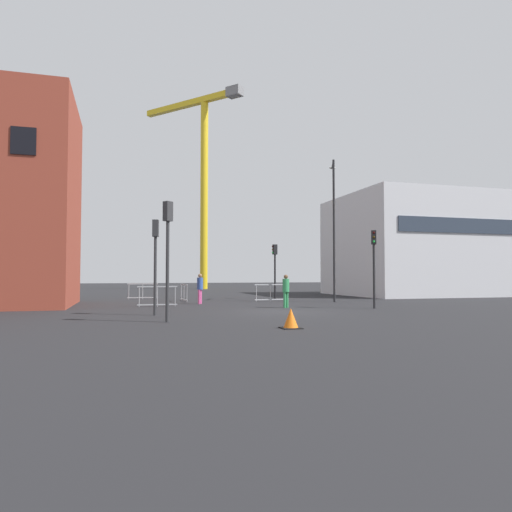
{
  "coord_description": "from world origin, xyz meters",
  "views": [
    {
      "loc": [
        -6.91,
        -20.01,
        1.65
      ],
      "look_at": [
        0.0,
        4.23,
        2.69
      ],
      "focal_mm": 32.72,
      "sensor_mm": 36.0,
      "label": 1
    }
  ],
  "objects_px": {
    "streetlamp_tall": "(334,220)",
    "traffic_light_verge": "(168,241)",
    "construction_crane": "(203,163)",
    "pedestrian_waiting": "(286,289)",
    "traffic_light_island": "(374,256)",
    "pedestrian_walking": "(200,286)",
    "traffic_cone_striped": "(291,319)",
    "traffic_light_corner": "(155,251)",
    "traffic_light_median": "(275,262)"
  },
  "relations": [
    {
      "from": "traffic_light_island",
      "to": "pedestrian_waiting",
      "type": "relative_size",
      "value": 2.31
    },
    {
      "from": "pedestrian_walking",
      "to": "construction_crane",
      "type": "bearing_deg",
      "value": 80.4
    },
    {
      "from": "pedestrian_walking",
      "to": "traffic_cone_striped",
      "type": "distance_m",
      "value": 13.09
    },
    {
      "from": "traffic_light_median",
      "to": "traffic_cone_striped",
      "type": "bearing_deg",
      "value": -106.65
    },
    {
      "from": "traffic_light_verge",
      "to": "traffic_cone_striped",
      "type": "relative_size",
      "value": 6.8
    },
    {
      "from": "traffic_light_verge",
      "to": "pedestrian_walking",
      "type": "height_order",
      "value": "traffic_light_verge"
    },
    {
      "from": "traffic_light_island",
      "to": "traffic_light_median",
      "type": "distance_m",
      "value": 10.24
    },
    {
      "from": "traffic_light_island",
      "to": "streetlamp_tall",
      "type": "bearing_deg",
      "value": 84.31
    },
    {
      "from": "pedestrian_waiting",
      "to": "traffic_light_median",
      "type": "bearing_deg",
      "value": 75.44
    },
    {
      "from": "construction_crane",
      "to": "traffic_cone_striped",
      "type": "relative_size",
      "value": 37.42
    },
    {
      "from": "streetlamp_tall",
      "to": "traffic_light_median",
      "type": "height_order",
      "value": "streetlamp_tall"
    },
    {
      "from": "construction_crane",
      "to": "pedestrian_waiting",
      "type": "relative_size",
      "value": 13.98
    },
    {
      "from": "construction_crane",
      "to": "streetlamp_tall",
      "type": "relative_size",
      "value": 2.66
    },
    {
      "from": "traffic_light_corner",
      "to": "pedestrian_waiting",
      "type": "relative_size",
      "value": 2.35
    },
    {
      "from": "construction_crane",
      "to": "traffic_light_island",
      "type": "xyz_separation_m",
      "value": [
        2.89,
        -34.73,
        -12.58
      ]
    },
    {
      "from": "traffic_cone_striped",
      "to": "traffic_light_island",
      "type": "bearing_deg",
      "value": 45.06
    },
    {
      "from": "traffic_light_corner",
      "to": "traffic_light_median",
      "type": "bearing_deg",
      "value": 51.35
    },
    {
      "from": "traffic_light_corner",
      "to": "construction_crane",
      "type": "bearing_deg",
      "value": 77.62
    },
    {
      "from": "construction_crane",
      "to": "traffic_light_island",
      "type": "bearing_deg",
      "value": -85.24
    },
    {
      "from": "traffic_light_verge",
      "to": "traffic_light_median",
      "type": "bearing_deg",
      "value": 58.49
    },
    {
      "from": "construction_crane",
      "to": "traffic_cone_striped",
      "type": "bearing_deg",
      "value": -95.59
    },
    {
      "from": "traffic_light_corner",
      "to": "traffic_light_island",
      "type": "bearing_deg",
      "value": 5.37
    },
    {
      "from": "construction_crane",
      "to": "pedestrian_walking",
      "type": "xyz_separation_m",
      "value": [
        -4.85,
        -28.67,
        -14.18
      ]
    },
    {
      "from": "traffic_light_island",
      "to": "pedestrian_walking",
      "type": "relative_size",
      "value": 2.24
    },
    {
      "from": "traffic_light_corner",
      "to": "pedestrian_waiting",
      "type": "bearing_deg",
      "value": 21.8
    },
    {
      "from": "traffic_light_island",
      "to": "traffic_light_median",
      "type": "bearing_deg",
      "value": 100.55
    },
    {
      "from": "traffic_light_corner",
      "to": "traffic_cone_striped",
      "type": "distance_m",
      "value": 7.45
    },
    {
      "from": "construction_crane",
      "to": "traffic_light_corner",
      "type": "xyz_separation_m",
      "value": [
        -7.84,
        -35.74,
        -12.54
      ]
    },
    {
      "from": "streetlamp_tall",
      "to": "traffic_cone_striped",
      "type": "xyz_separation_m",
      "value": [
        -7.55,
        -12.76,
        -4.82
      ]
    },
    {
      "from": "construction_crane",
      "to": "streetlamp_tall",
      "type": "distance_m",
      "value": 30.86
    },
    {
      "from": "traffic_light_island",
      "to": "traffic_cone_striped",
      "type": "distance_m",
      "value": 10.15
    },
    {
      "from": "construction_crane",
      "to": "traffic_light_median",
      "type": "bearing_deg",
      "value": -87.64
    },
    {
      "from": "traffic_light_island",
      "to": "traffic_light_corner",
      "type": "bearing_deg",
      "value": -174.63
    },
    {
      "from": "construction_crane",
      "to": "traffic_light_median",
      "type": "xyz_separation_m",
      "value": [
        1.02,
        -24.66,
        -12.64
      ]
    },
    {
      "from": "traffic_light_island",
      "to": "construction_crane",
      "type": "bearing_deg",
      "value": 94.76
    },
    {
      "from": "traffic_light_corner",
      "to": "traffic_light_verge",
      "type": "bearing_deg",
      "value": -85.53
    },
    {
      "from": "traffic_light_corner",
      "to": "traffic_cone_striped",
      "type": "bearing_deg",
      "value": -57.87
    },
    {
      "from": "traffic_light_verge",
      "to": "traffic_light_island",
      "type": "bearing_deg",
      "value": 20.85
    },
    {
      "from": "streetlamp_tall",
      "to": "traffic_light_island",
      "type": "xyz_separation_m",
      "value": [
        -0.57,
        -5.77,
        -2.5
      ]
    },
    {
      "from": "traffic_cone_striped",
      "to": "pedestrian_waiting",
      "type": "bearing_deg",
      "value": 71.37
    },
    {
      "from": "streetlamp_tall",
      "to": "pedestrian_walking",
      "type": "bearing_deg",
      "value": 177.99
    },
    {
      "from": "traffic_light_island",
      "to": "traffic_light_corner",
      "type": "distance_m",
      "value": 10.78
    },
    {
      "from": "construction_crane",
      "to": "traffic_light_verge",
      "type": "xyz_separation_m",
      "value": [
        -7.61,
        -38.73,
        -12.35
      ]
    },
    {
      "from": "traffic_light_corner",
      "to": "pedestrian_walking",
      "type": "height_order",
      "value": "traffic_light_corner"
    },
    {
      "from": "construction_crane",
      "to": "traffic_light_corner",
      "type": "relative_size",
      "value": 5.95
    },
    {
      "from": "traffic_light_island",
      "to": "traffic_cone_striped",
      "type": "height_order",
      "value": "traffic_light_island"
    },
    {
      "from": "traffic_light_island",
      "to": "traffic_cone_striped",
      "type": "bearing_deg",
      "value": -134.94
    },
    {
      "from": "traffic_light_median",
      "to": "traffic_light_corner",
      "type": "distance_m",
      "value": 14.19
    },
    {
      "from": "streetlamp_tall",
      "to": "traffic_light_verge",
      "type": "height_order",
      "value": "streetlamp_tall"
    },
    {
      "from": "traffic_light_corner",
      "to": "pedestrian_walking",
      "type": "xyz_separation_m",
      "value": [
        2.99,
        7.07,
        -1.64
      ]
    }
  ]
}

